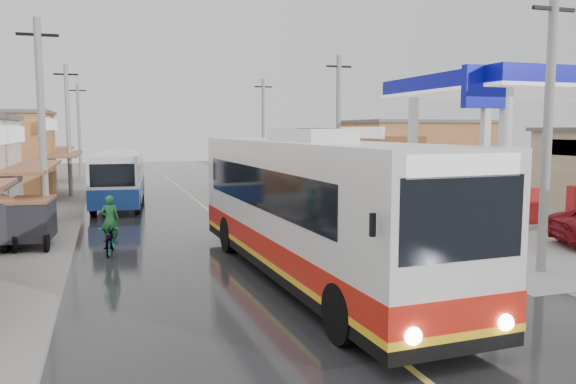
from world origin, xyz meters
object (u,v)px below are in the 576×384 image
(second_bus, at_px, (119,178))
(tricycle_near, at_px, (31,219))
(coach_bus, at_px, (309,208))
(cyclist, at_px, (110,235))

(second_bus, bearing_deg, tricycle_near, -102.75)
(coach_bus, relative_size, tricycle_near, 5.61)
(coach_bus, height_order, second_bus, coach_bus)
(cyclist, bearing_deg, coach_bus, -37.17)
(coach_bus, relative_size, cyclist, 6.70)
(cyclist, bearing_deg, second_bus, 93.74)
(coach_bus, bearing_deg, second_bus, 102.90)
(second_bus, relative_size, cyclist, 4.44)
(coach_bus, bearing_deg, cyclist, 133.91)
(coach_bus, relative_size, second_bus, 1.51)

